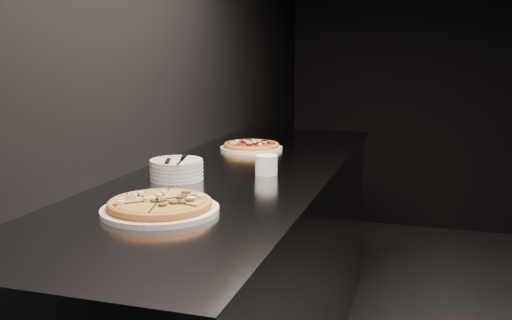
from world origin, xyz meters
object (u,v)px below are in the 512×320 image
(plate_stack, at_px, (177,169))
(cutlery, at_px, (176,160))
(ramekin, at_px, (266,164))
(pizza_mushroom, at_px, (160,206))
(counter, at_px, (240,279))
(pizza_tomato, at_px, (251,146))

(plate_stack, distance_m, cutlery, 0.04)
(ramekin, bearing_deg, pizza_mushroom, -103.75)
(pizza_mushroom, distance_m, ramekin, 0.61)
(counter, height_order, plate_stack, plate_stack)
(pizza_tomato, bearing_deg, cutlery, -95.19)
(pizza_tomato, height_order, plate_stack, plate_stack)
(counter, xyz_separation_m, cutlery, (-0.15, -0.25, 0.53))
(counter, bearing_deg, pizza_tomato, 101.50)
(counter, height_order, cutlery, cutlery)
(pizza_tomato, distance_m, ramekin, 0.55)
(pizza_tomato, distance_m, cutlery, 0.69)
(pizza_mushroom, relative_size, plate_stack, 1.95)
(pizza_mushroom, bearing_deg, cutlery, 108.52)
(counter, distance_m, pizza_tomato, 0.65)
(counter, distance_m, plate_stack, 0.57)
(ramekin, bearing_deg, cutlery, -147.13)
(plate_stack, relative_size, ramekin, 2.28)
(pizza_mushroom, height_order, ramekin, ramekin)
(plate_stack, xyz_separation_m, ramekin, (0.29, 0.17, 0.00))
(pizza_tomato, height_order, ramekin, ramekin)
(pizza_tomato, bearing_deg, counter, -78.50)
(plate_stack, height_order, cutlery, cutlery)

